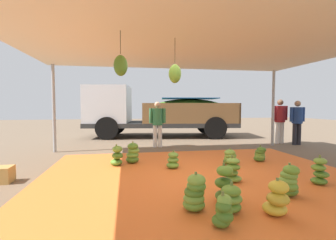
% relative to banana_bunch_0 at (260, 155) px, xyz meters
% --- Properties ---
extents(ground_plane, '(40.00, 40.00, 0.00)m').
position_rel_banana_bunch_0_xyz_m(ground_plane, '(-1.93, 2.03, -0.19)').
color(ground_plane, brown).
extents(tarp_orange, '(6.68, 5.41, 0.01)m').
position_rel_banana_bunch_0_xyz_m(tarp_orange, '(-1.93, -0.97, -0.18)').
color(tarp_orange, orange).
rests_on(tarp_orange, ground).
extents(tent_canopy, '(8.00, 7.00, 2.83)m').
position_rel_banana_bunch_0_xyz_m(tent_canopy, '(-1.95, -1.07, 2.56)').
color(tent_canopy, '#9EA0A5').
rests_on(tent_canopy, ground).
extents(banana_bunch_0, '(0.39, 0.39, 0.43)m').
position_rel_banana_bunch_0_xyz_m(banana_bunch_0, '(0.00, 0.00, 0.00)').
color(banana_bunch_0, '#477523').
rests_on(banana_bunch_0, tarp_orange).
extents(banana_bunch_1, '(0.43, 0.43, 0.42)m').
position_rel_banana_bunch_0_xyz_m(banana_bunch_1, '(-0.94, -0.23, 0.00)').
color(banana_bunch_1, '#477523').
rests_on(banana_bunch_1, tarp_orange).
extents(banana_bunch_2, '(0.44, 0.47, 0.51)m').
position_rel_banana_bunch_0_xyz_m(banana_bunch_2, '(-1.50, -2.96, 0.04)').
color(banana_bunch_2, gold).
rests_on(banana_bunch_2, tarp_orange).
extents(banana_bunch_3, '(0.41, 0.39, 0.55)m').
position_rel_banana_bunch_0_xyz_m(banana_bunch_3, '(0.09, -1.90, 0.05)').
color(banana_bunch_3, '#518428').
rests_on(banana_bunch_3, tarp_orange).
extents(banana_bunch_4, '(0.46, 0.46, 0.43)m').
position_rel_banana_bunch_0_xyz_m(banana_bunch_4, '(-2.07, -2.75, -0.00)').
color(banana_bunch_4, '#60932D').
rests_on(banana_bunch_4, tarp_orange).
extents(banana_bunch_5, '(0.34, 0.33, 0.44)m').
position_rel_banana_bunch_0_xyz_m(banana_bunch_5, '(-2.33, -3.13, 0.01)').
color(banana_bunch_5, '#477523').
rests_on(banana_bunch_5, tarp_orange).
extents(banana_bunch_6, '(0.39, 0.39, 0.59)m').
position_rel_banana_bunch_0_xyz_m(banana_bunch_6, '(-1.99, -2.37, 0.07)').
color(banana_bunch_6, '#477523').
rests_on(banana_bunch_6, tarp_orange).
extents(banana_bunch_7, '(0.37, 0.39, 0.42)m').
position_rel_banana_bunch_0_xyz_m(banana_bunch_7, '(-2.40, -0.29, -0.01)').
color(banana_bunch_7, '#60932D').
rests_on(banana_bunch_7, tarp_orange).
extents(banana_bunch_8, '(0.47, 0.43, 0.51)m').
position_rel_banana_bunch_0_xyz_m(banana_bunch_8, '(-1.46, -1.48, 0.03)').
color(banana_bunch_8, '#75A83D').
rests_on(banana_bunch_8, tarp_orange).
extents(banana_bunch_9, '(0.42, 0.42, 0.53)m').
position_rel_banana_bunch_0_xyz_m(banana_bunch_9, '(-3.71, 0.16, 0.05)').
color(banana_bunch_9, '#518428').
rests_on(banana_bunch_9, tarp_orange).
extents(banana_bunch_10, '(0.42, 0.42, 0.55)m').
position_rel_banana_bunch_0_xyz_m(banana_bunch_10, '(-0.89, -2.36, 0.06)').
color(banana_bunch_10, '#518428').
rests_on(banana_bunch_10, tarp_orange).
extents(banana_bunch_11, '(0.44, 0.43, 0.55)m').
position_rel_banana_bunch_0_xyz_m(banana_bunch_11, '(-3.32, 0.39, 0.06)').
color(banana_bunch_11, '#477523').
rests_on(banana_bunch_11, tarp_orange).
extents(banana_bunch_12, '(0.43, 0.42, 0.55)m').
position_rel_banana_bunch_0_xyz_m(banana_bunch_12, '(-2.54, -2.62, 0.06)').
color(banana_bunch_12, '#60932D').
rests_on(banana_bunch_12, tarp_orange).
extents(cargo_truck_main, '(7.23, 3.20, 2.40)m').
position_rel_banana_bunch_0_xyz_m(cargo_truck_main, '(-2.07, 5.72, 1.02)').
color(cargo_truck_main, '#2D2D2D').
rests_on(cargo_truck_main, ground).
extents(worker_0, '(0.63, 0.39, 1.73)m').
position_rel_banana_bunch_0_xyz_m(worker_0, '(2.44, 2.74, 0.82)').
color(worker_0, silver).
rests_on(worker_0, ground).
extents(worker_1, '(0.59, 0.36, 1.62)m').
position_rel_banana_bunch_0_xyz_m(worker_1, '(-2.38, 2.73, 0.76)').
color(worker_1, silver).
rests_on(worker_1, ground).
extents(worker_2, '(0.61, 0.37, 1.67)m').
position_rel_banana_bunch_0_xyz_m(worker_2, '(2.88, 2.33, 0.79)').
color(worker_2, '#26262D').
rests_on(worker_2, ground).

